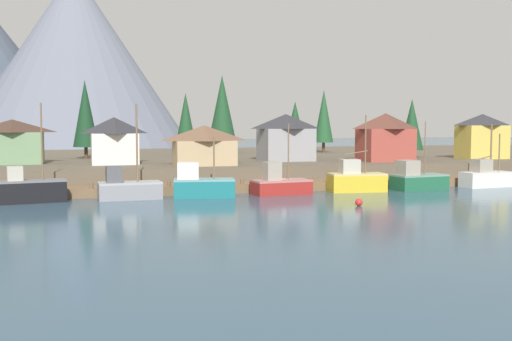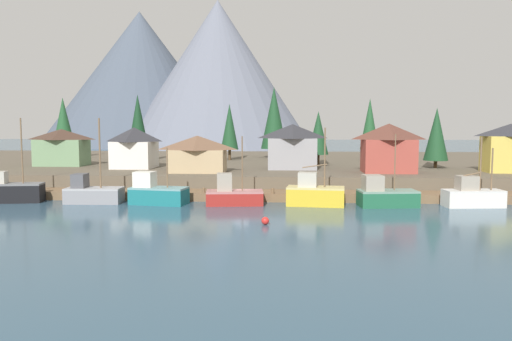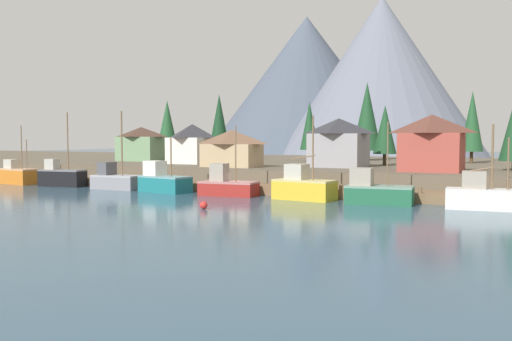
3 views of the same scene
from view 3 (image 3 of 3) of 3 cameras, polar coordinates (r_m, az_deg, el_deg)
The scene contains 25 objects.
ground_plane at distance 81.20m, azimuth 5.17°, elevation -1.51°, with size 400.00×400.00×1.00m, color #335166.
dock at distance 64.90m, azimuth -0.93°, elevation -1.83°, with size 80.00×4.00×1.60m.
shoreline_bank at distance 92.25m, azimuth 8.03°, elevation 0.14°, with size 400.00×56.00×2.50m, color brown.
mountain_west_peak at distance 225.80m, azimuth 5.15°, elevation 8.60°, with size 80.84×80.84×54.23m, color #475160.
mountain_central_peak at distance 199.44m, azimuth 12.61°, elevation 9.29°, with size 71.34×71.34×54.60m, color slate.
fishing_boat_orange at distance 83.89m, azimuth -23.08°, elevation -0.42°, with size 6.53×3.38×8.01m.
fishing_boat_black at distance 77.69m, azimuth -19.16°, elevation -0.59°, with size 6.38×3.22×9.65m.
fishing_boat_grey at distance 71.35m, azimuth -14.05°, elevation -0.95°, with size 6.35×3.05×9.62m.
fishing_boat_teal at distance 66.32m, azimuth -9.41°, elevation -1.09°, with size 6.64×3.82×6.35m.
fishing_boat_red at distance 61.62m, azimuth -2.95°, elevation -1.56°, with size 6.53×3.53×7.62m.
fishing_boat_yellow at distance 57.61m, azimuth 4.83°, elevation -1.68°, with size 6.52×3.46×8.58m.
fishing_boat_green at distance 54.93m, azimuth 12.13°, elevation -2.10°, with size 6.57×3.72×7.88m.
fishing_boat_white at distance 53.54m, azimuth 21.97°, elevation -2.38°, with size 6.49×3.16×7.55m.
house_tan at distance 74.17m, azimuth -2.49°, elevation 2.30°, with size 7.70×4.51×4.90m.
house_grey at distance 74.52m, azimuth 8.41°, elevation 2.86°, with size 7.15×5.94×6.40m.
house_white at distance 84.89m, azimuth -6.49°, elevation 2.77°, with size 5.98×6.38×5.92m.
house_green at distance 94.87m, azimuth -11.59°, elevation 2.69°, with size 7.69×4.92×5.64m.
house_red at distance 66.71m, azimuth 17.43°, elevation 2.73°, with size 7.04×5.22×6.49m.
conifer_near_left at distance 80.63m, azimuth 12.98°, elevation 4.07°, with size 3.27×3.27×8.42m.
conifer_near_right at distance 94.10m, azimuth 5.46°, elevation 4.55°, with size 3.13×3.13×9.92m.
conifer_mid_left at distance 98.51m, azimuth 11.22°, elevation 5.41°, with size 4.92×4.92×13.37m.
conifer_mid_right at distance 91.52m, azimuth 21.13°, elevation 4.68°, with size 3.37×3.37×10.97m.
conifer_back_left at distance 112.41m, azimuth -9.01°, elevation 4.52°, with size 4.36×4.36×11.26m.
conifer_centre at distance 97.76m, azimuth -3.76°, elevation 4.91°, with size 3.64×3.64×11.42m.
channel_buoy at distance 50.22m, azimuth -5.34°, elevation -3.53°, with size 0.70×0.70×0.70m, color red.
Camera 3 is at (30.93, -54.77, 6.34)m, focal length 39.33 mm.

